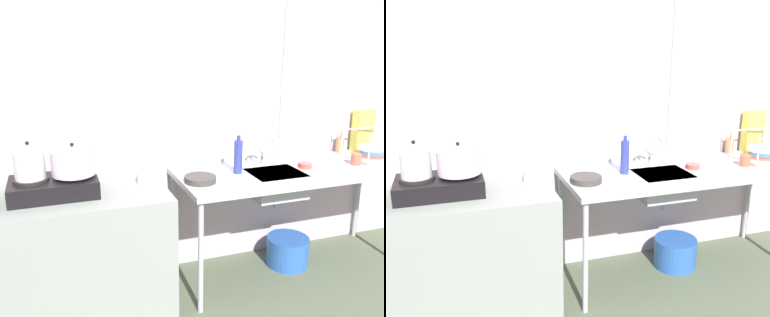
% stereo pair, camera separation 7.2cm
% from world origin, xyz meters
% --- Properties ---
extents(wall_back, '(5.13, 0.10, 2.42)m').
position_xyz_m(wall_back, '(0.00, 1.77, 1.21)').
color(wall_back, beige).
rests_on(wall_back, ground).
extents(wall_metal_strip, '(0.05, 0.01, 1.94)m').
position_xyz_m(wall_metal_strip, '(0.29, 1.71, 1.33)').
color(wall_metal_strip, '#A9B0B8').
extents(counter_concrete, '(1.30, 0.67, 0.82)m').
position_xyz_m(counter_concrete, '(-1.43, 1.38, 0.41)').
color(counter_concrete, gray).
rests_on(counter_concrete, ground).
extents(counter_sink, '(1.80, 0.67, 0.82)m').
position_xyz_m(counter_sink, '(0.24, 1.38, 0.77)').
color(counter_sink, '#A9B0B8').
rests_on(counter_sink, ground).
extents(stove, '(0.52, 0.33, 0.12)m').
position_xyz_m(stove, '(-1.47, 1.38, 0.88)').
color(stove, black).
rests_on(stove, counter_concrete).
extents(pot_on_left_burner, '(0.18, 0.18, 0.23)m').
position_xyz_m(pot_on_left_burner, '(-1.59, 1.38, 1.05)').
color(pot_on_left_burner, silver).
rests_on(pot_on_left_burner, stove).
extents(pot_on_right_burner, '(0.27, 0.27, 0.20)m').
position_xyz_m(pot_on_right_burner, '(-1.34, 1.38, 1.03)').
color(pot_on_right_burner, silver).
rests_on(pot_on_right_burner, stove).
extents(percolator, '(0.09, 0.09, 0.16)m').
position_xyz_m(percolator, '(-0.90, 1.43, 0.90)').
color(percolator, silver).
rests_on(percolator, counter_concrete).
extents(sink_basin, '(0.38, 0.32, 0.17)m').
position_xyz_m(sink_basin, '(0.04, 1.34, 0.74)').
color(sink_basin, '#A9B0B8').
rests_on(sink_basin, counter_sink).
extents(faucet, '(0.15, 0.08, 0.25)m').
position_xyz_m(faucet, '(0.03, 1.47, 0.98)').
color(faucet, '#A9B0B8').
rests_on(faucet, counter_sink).
extents(frying_pan, '(0.21, 0.21, 0.04)m').
position_xyz_m(frying_pan, '(-0.54, 1.33, 0.84)').
color(frying_pan, '#393733').
rests_on(frying_pan, counter_sink).
extents(dish_rack, '(0.36, 0.33, 0.25)m').
position_xyz_m(dish_rack, '(0.95, 1.42, 0.87)').
color(dish_rack, beige).
rests_on(dish_rack, counter_sink).
extents(cup_by_rack, '(0.08, 0.08, 0.08)m').
position_xyz_m(cup_by_rack, '(0.71, 1.31, 0.86)').
color(cup_by_rack, '#C05940').
rests_on(cup_by_rack, counter_sink).
extents(small_bowl_on_drainboard, '(0.10, 0.10, 0.04)m').
position_xyz_m(small_bowl_on_drainboard, '(0.30, 1.37, 0.84)').
color(small_bowl_on_drainboard, '#C24C3F').
rests_on(small_bowl_on_drainboard, counter_sink).
extents(bottle_by_sink, '(0.06, 0.06, 0.27)m').
position_xyz_m(bottle_by_sink, '(-0.22, 1.42, 0.94)').
color(bottle_by_sink, navy).
rests_on(bottle_by_sink, counter_sink).
extents(cereal_box, '(0.19, 0.10, 0.35)m').
position_xyz_m(cereal_box, '(1.04, 1.66, 1.00)').
color(cereal_box, '#D3CD4F').
rests_on(cereal_box, counter_sink).
extents(utensil_jar, '(0.07, 0.07, 0.20)m').
position_xyz_m(utensil_jar, '(0.83, 1.66, 0.88)').
color(utensil_jar, '#99784E').
rests_on(utensil_jar, counter_sink).
extents(bucket_on_floor, '(0.33, 0.33, 0.23)m').
position_xyz_m(bucket_on_floor, '(0.24, 1.44, 0.12)').
color(bucket_on_floor, '#2959B0').
rests_on(bucket_on_floor, ground).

